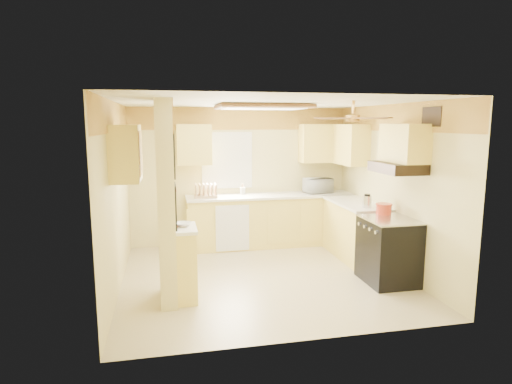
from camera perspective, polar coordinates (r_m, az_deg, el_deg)
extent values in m
plane|color=tan|center=(6.36, 0.97, -11.24)|extent=(4.00, 4.00, 0.00)
plane|color=white|center=(5.97, 1.03, 11.86)|extent=(4.00, 4.00, 0.00)
plane|color=#DCCE86|center=(7.89, -2.09, 2.10)|extent=(4.00, 0.00, 4.00)
plane|color=#DCCE86|center=(4.25, 6.75, -4.08)|extent=(4.00, 0.00, 4.00)
plane|color=#DCCE86|center=(5.93, -18.19, -0.70)|extent=(0.00, 3.80, 3.80)
plane|color=#DCCE86|center=(6.77, 17.73, 0.50)|extent=(0.00, 3.80, 3.80)
cube|color=#FFCA4B|center=(7.81, -2.11, 9.75)|extent=(4.00, 0.02, 0.40)
cube|color=#DCCE86|center=(5.35, -11.88, -1.46)|extent=(0.20, 0.70, 2.50)
cube|color=#FFE069|center=(5.56, -9.31, -9.52)|extent=(0.25, 0.55, 0.90)
cube|color=silver|center=(5.43, -9.44, -4.81)|extent=(0.28, 0.58, 0.04)
cube|color=#FFE069|center=(7.84, 1.94, -3.88)|extent=(3.00, 0.60, 0.90)
cube|color=#FFE069|center=(7.31, 13.05, -5.08)|extent=(0.60, 1.40, 0.90)
cube|color=silver|center=(7.74, 1.97, -0.51)|extent=(3.04, 0.64, 0.04)
cube|color=silver|center=(7.21, 13.11, -1.46)|extent=(0.64, 1.44, 0.04)
cube|color=white|center=(7.40, -3.15, -4.83)|extent=(0.58, 0.02, 0.80)
cube|color=white|center=(7.80, -3.89, 4.23)|extent=(0.92, 0.02, 1.02)
cube|color=white|center=(7.81, -3.90, 4.23)|extent=(0.80, 0.02, 0.90)
cube|color=#FFE069|center=(7.56, -8.28, 6.27)|extent=(0.60, 0.35, 0.70)
cube|color=#FFE069|center=(8.08, 9.07, 6.43)|extent=(0.90, 0.35, 0.70)
cube|color=#FFE069|center=(7.75, 12.24, 6.23)|extent=(0.35, 1.00, 0.70)
cube|color=#FFE069|center=(5.60, -16.98, 4.99)|extent=(0.35, 0.75, 0.70)
cube|color=#FFE069|center=(6.15, 19.15, 6.16)|extent=(0.35, 0.76, 0.52)
cube|color=black|center=(6.31, 17.22, -7.53)|extent=(0.65, 0.76, 0.90)
cube|color=silver|center=(6.20, 17.42, -3.49)|extent=(0.66, 0.77, 0.02)
cylinder|color=silver|center=(5.86, 15.73, -5.20)|extent=(0.03, 0.05, 0.05)
cylinder|color=silver|center=(6.00, 14.98, -4.82)|extent=(0.03, 0.05, 0.05)
cylinder|color=silver|center=(6.14, 14.31, -4.48)|extent=(0.03, 0.05, 0.05)
cylinder|color=silver|center=(6.29, 13.63, -4.13)|extent=(0.03, 0.05, 0.05)
cube|color=black|center=(6.13, 18.31, 3.09)|extent=(0.50, 0.76, 0.14)
cube|color=black|center=(5.28, -10.90, 5.00)|extent=(0.02, 0.42, 0.57)
cube|color=white|center=(5.28, -10.83, 5.00)|extent=(0.01, 0.37, 0.52)
cube|color=black|center=(5.36, -10.69, -1.95)|extent=(0.02, 0.42, 0.57)
cube|color=yellow|center=(5.36, -10.63, -1.94)|extent=(0.01, 0.37, 0.52)
cube|color=brown|center=(6.48, 0.90, 11.30)|extent=(1.35, 0.95, 0.06)
cube|color=white|center=(6.48, 0.90, 11.08)|extent=(1.15, 0.75, 0.02)
cylinder|color=gold|center=(5.63, 12.85, 10.99)|extent=(0.04, 0.04, 0.16)
cylinder|color=gold|center=(5.62, 12.80, 9.57)|extent=(0.18, 0.18, 0.08)
cube|color=brown|center=(5.85, 15.06, 9.46)|extent=(0.55, 0.28, 0.01)
cube|color=brown|center=(5.85, 10.57, 9.61)|extent=(0.28, 0.55, 0.01)
cube|color=brown|center=(5.40, 10.35, 9.67)|extent=(0.55, 0.28, 0.01)
cube|color=brown|center=(5.40, 15.22, 9.50)|extent=(0.28, 0.55, 0.01)
cube|color=black|center=(5.93, 22.39, 9.27)|extent=(0.02, 0.40, 0.25)
imported|color=white|center=(8.02, 8.27, 0.87)|extent=(0.54, 0.41, 0.27)
imported|color=white|center=(5.45, -9.67, -4.28)|extent=(0.25, 0.25, 0.05)
cylinder|color=red|center=(6.46, 16.67, -2.24)|extent=(0.22, 0.22, 0.14)
cylinder|color=red|center=(6.44, 16.70, -1.56)|extent=(0.23, 0.23, 0.02)
cylinder|color=silver|center=(6.76, 14.59, -1.26)|extent=(0.14, 0.14, 0.18)
cylinder|color=black|center=(6.74, 14.63, -0.39)|extent=(0.09, 0.09, 0.03)
cube|color=tan|center=(7.52, -6.71, -0.52)|extent=(0.42, 0.32, 0.04)
cube|color=tan|center=(7.50, -8.01, 0.15)|extent=(0.02, 0.27, 0.23)
cube|color=tan|center=(7.50, -7.49, 0.16)|extent=(0.02, 0.27, 0.23)
cube|color=tan|center=(7.51, -6.97, 0.18)|extent=(0.02, 0.27, 0.23)
cube|color=tan|center=(7.51, -6.45, 0.20)|extent=(0.02, 0.27, 0.23)
cube|color=tan|center=(7.52, -5.93, 0.22)|extent=(0.02, 0.27, 0.23)
cube|color=tan|center=(7.53, -5.41, 0.23)|extent=(0.02, 0.27, 0.23)
cylinder|color=white|center=(7.50, -7.49, 0.16)|extent=(0.02, 0.23, 0.23)
cylinder|color=white|center=(7.51, -6.45, 0.20)|extent=(0.02, 0.23, 0.23)
cylinder|color=white|center=(7.78, -1.80, 0.16)|extent=(0.10, 0.10, 0.12)
cylinder|color=tan|center=(7.77, -1.67, 0.42)|extent=(0.01, 0.01, 0.19)
cylinder|color=tan|center=(7.79, -1.82, 0.43)|extent=(0.01, 0.01, 0.19)
cylinder|color=tan|center=(7.77, -1.92, 0.41)|extent=(0.01, 0.01, 0.19)
cylinder|color=tan|center=(7.75, -1.76, 0.39)|extent=(0.01, 0.01, 0.19)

